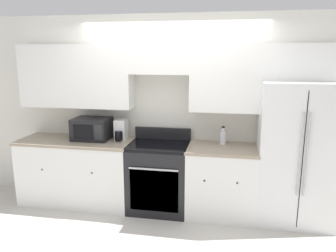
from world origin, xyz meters
TOP-DOWN VIEW (x-y plane):
  - ground_plane at (0.00, 0.00)m, footprint 12.00×12.00m
  - wall_back at (0.01, 0.57)m, footprint 8.00×0.39m
  - lower_cabinets_left at (-1.30, 0.31)m, footprint 1.59×0.64m
  - lower_cabinets_right at (0.70, 0.31)m, footprint 0.89×0.64m
  - oven_range at (-0.12, 0.31)m, footprint 0.78×0.65m
  - refrigerator at (1.61, 0.35)m, footprint 0.94×0.73m
  - microwave at (-1.09, 0.39)m, footprint 0.50×0.38m
  - bottle at (0.70, 0.46)m, footprint 0.08×0.08m
  - electric_kettle at (-0.69, 0.45)m, footprint 0.15×0.26m

SIDE VIEW (x-z plane):
  - ground_plane at x=0.00m, z-range 0.00..0.00m
  - lower_cabinets_left at x=-1.30m, z-range 0.00..0.92m
  - lower_cabinets_right at x=0.70m, z-range 0.00..0.92m
  - oven_range at x=-0.12m, z-range -0.07..1.00m
  - refrigerator at x=1.61m, z-range 0.00..1.76m
  - bottle at x=0.70m, z-range 0.89..1.13m
  - electric_kettle at x=-0.69m, z-range 0.91..1.19m
  - microwave at x=-1.09m, z-range 0.92..1.22m
  - wall_back at x=0.01m, z-range 0.23..2.83m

